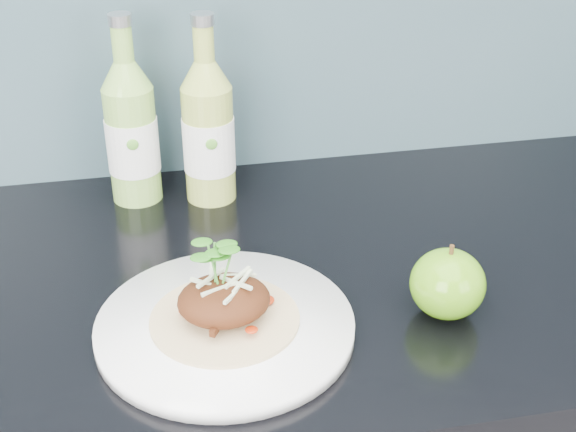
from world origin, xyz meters
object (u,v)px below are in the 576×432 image
at_px(cider_bottle_right, 208,132).
at_px(cider_bottle_left, 132,132).
at_px(green_apple, 448,284).
at_px(dinner_plate, 225,326).

bearing_deg(cider_bottle_right, cider_bottle_left, 176.46).
bearing_deg(green_apple, dinner_plate, 176.92).
bearing_deg(cider_bottle_left, dinner_plate, -63.55).
height_order(green_apple, cider_bottle_left, cider_bottle_left).
distance_m(cider_bottle_left, cider_bottle_right, 0.10).
height_order(cider_bottle_left, cider_bottle_right, same).
distance_m(green_apple, cider_bottle_left, 0.47).
xyz_separation_m(dinner_plate, cider_bottle_right, (0.02, 0.31, 0.09)).
height_order(dinner_plate, green_apple, green_apple).
bearing_deg(cider_bottle_left, green_apple, -33.87).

